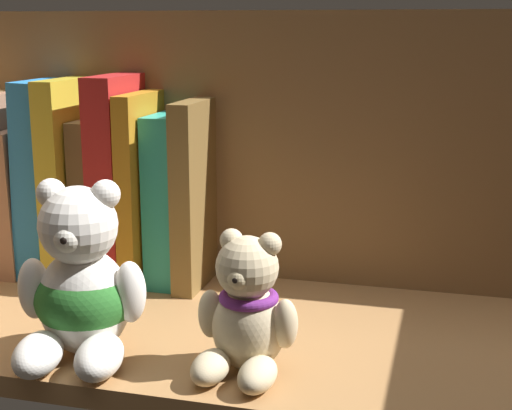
{
  "coord_description": "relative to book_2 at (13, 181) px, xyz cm",
  "views": [
    {
      "loc": [
        17.59,
        -66.59,
        31.19
      ],
      "look_at": [
        -0.05,
        0.0,
        14.57
      ],
      "focal_mm": 52.72,
      "sensor_mm": 36.0,
      "label": 1
    }
  ],
  "objects": [
    {
      "name": "book_9",
      "position": [
        20.63,
        0.0,
        -0.94
      ],
      "size": [
        3.4,
        10.47,
        19.46
      ],
      "primitive_type": "cube",
      "color": "teal",
      "rests_on": "shelf_board"
    },
    {
      "name": "shelf_board",
      "position": [
        33.89,
        -12.32,
        -11.67
      ],
      "size": [
        83.61,
        30.69,
        2.0
      ],
      "primitive_type": "cube",
      "color": "#9E7042",
      "rests_on": "ground"
    },
    {
      "name": "teddy_bear_larger",
      "position": [
        20.31,
        -21.92,
        -4.33
      ],
      "size": [
        11.95,
        12.72,
        16.14
      ],
      "color": "white",
      "rests_on": "shelf_board"
    },
    {
      "name": "book_8",
      "position": [
        17.68,
        0.0,
        0.25
      ],
      "size": [
        2.12,
        14.17,
        21.86
      ],
      "primitive_type": "cube",
      "rotation": [
        0.0,
        0.01,
        0.0
      ],
      "color": "#AB711A",
      "rests_on": "shelf_board"
    },
    {
      "name": "book_5",
      "position": [
        8.45,
        0.0,
        0.92
      ],
      "size": [
        2.68,
        13.64,
        23.18
      ],
      "primitive_type": "cube",
      "color": "gold",
      "rests_on": "shelf_board"
    },
    {
      "name": "book_7",
      "position": [
        14.73,
        0.0,
        1.18
      ],
      "size": [
        3.41,
        13.55,
        23.71
      ],
      "primitive_type": "cube",
      "color": "#AA1F1F",
      "rests_on": "shelf_board"
    },
    {
      "name": "book_10",
      "position": [
        23.78,
        0.0,
        -0.12
      ],
      "size": [
        2.42,
        12.47,
        21.1
      ],
      "primitive_type": "cube",
      "color": "brown",
      "rests_on": "shelf_board"
    },
    {
      "name": "book_4",
      "position": [
        5.19,
        0.0,
        0.8
      ],
      "size": [
        4.11,
        12.18,
        23.03
      ],
      "primitive_type": "cube",
      "rotation": [
        0.0,
        0.03,
        0.0
      ],
      "color": "#2777C2",
      "rests_on": "shelf_board"
    },
    {
      "name": "teddy_bear_smaller",
      "position": [
        35.38,
        -21.36,
        -5.36
      ],
      "size": [
        9.14,
        9.34,
        12.44
      ],
      "color": "beige",
      "rests_on": "shelf_board"
    },
    {
      "name": "shelf_back_panel",
      "position": [
        33.89,
        3.62,
        3.67
      ],
      "size": [
        86.01,
        1.2,
        32.68
      ],
      "primitive_type": "cube",
      "color": "brown",
      "rests_on": "ground"
    },
    {
      "name": "book_3",
      "position": [
        2.19,
        0.0,
        -2.05
      ],
      "size": [
        2.35,
        12.73,
        17.27
      ],
      "primitive_type": "cube",
      "rotation": [
        0.0,
        -0.01,
        0.0
      ],
      "color": "#A07156",
      "rests_on": "shelf_board"
    },
    {
      "name": "book_6",
      "position": [
        11.41,
        0.0,
        -1.38
      ],
      "size": [
        2.79,
        10.24,
        18.59
      ],
      "primitive_type": "cube",
      "rotation": [
        0.0,
        0.0,
        0.0
      ],
      "color": "brown",
      "rests_on": "shelf_board"
    },
    {
      "name": "book_2",
      "position": [
        0.0,
        0.0,
        0.0
      ],
      "size": [
        1.75,
        10.93,
        21.34
      ],
      "primitive_type": "cube",
      "color": "#9B6D54",
      "rests_on": "shelf_board"
    }
  ]
}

